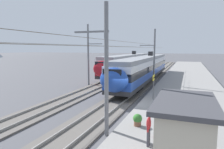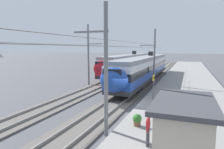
% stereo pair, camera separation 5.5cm
% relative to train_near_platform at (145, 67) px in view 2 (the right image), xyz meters
% --- Properties ---
extents(ground_plane, '(400.00, 400.00, 0.00)m').
position_rel_train_near_platform_xyz_m(ground_plane, '(-13.27, -1.49, -2.23)').
color(ground_plane, '#4C4C51').
extents(platform_slab, '(120.00, 7.91, 0.38)m').
position_rel_train_near_platform_xyz_m(platform_slab, '(-13.27, -6.22, -2.03)').
color(platform_slab, gray).
rests_on(platform_slab, ground).
extents(track_near, '(120.00, 3.00, 0.28)m').
position_rel_train_near_platform_xyz_m(track_near, '(-13.27, -0.00, -2.16)').
color(track_near, '#5B5651').
rests_on(track_near, ground).
extents(track_far, '(120.00, 3.00, 0.28)m').
position_rel_train_near_platform_xyz_m(track_far, '(-13.27, 4.86, -2.16)').
color(track_far, '#5B5651').
rests_on(track_far, ground).
extents(train_near_platform, '(28.34, 2.88, 4.27)m').
position_rel_train_near_platform_xyz_m(train_near_platform, '(0.00, 0.00, 0.00)').
color(train_near_platform, '#2D2D30').
rests_on(train_near_platform, track_near).
extents(train_far_track, '(26.56, 2.95, 4.27)m').
position_rel_train_near_platform_xyz_m(train_far_track, '(7.69, 4.86, -0.00)').
color(train_far_track, '#2D2D30').
rests_on(train_far_track, track_far).
extents(catenary_mast_west, '(47.61, 2.13, 7.55)m').
position_rel_train_near_platform_xyz_m(catenary_mast_west, '(-19.57, -1.69, 1.76)').
color(catenary_mast_west, slate).
rests_on(catenary_mast_west, ground).
extents(catenary_mast_mid, '(47.61, 2.13, 7.60)m').
position_rel_train_near_platform_xyz_m(catenary_mast_mid, '(-2.99, -1.69, 1.72)').
color(catenary_mast_mid, slate).
rests_on(catenary_mast_mid, ground).
extents(catenary_mast_far_side, '(47.61, 2.25, 8.31)m').
position_rel_train_near_platform_xyz_m(catenary_mast_far_side, '(-5.21, 6.67, 2.06)').
color(catenary_mast_far_side, slate).
rests_on(catenary_mast_far_side, ground).
extents(platform_sign, '(0.70, 0.08, 2.28)m').
position_rel_train_near_platform_xyz_m(platform_sign, '(-11.71, -3.22, -0.17)').
color(platform_sign, '#59595B').
rests_on(platform_sign, platform_slab).
extents(passenger_walking, '(0.53, 0.22, 1.69)m').
position_rel_train_near_platform_xyz_m(passenger_walking, '(-20.72, -4.48, -0.90)').
color(passenger_walking, '#383842').
rests_on(passenger_walking, platform_slab).
extents(handbag_beside_passenger, '(0.32, 0.18, 0.36)m').
position_rel_train_near_platform_xyz_m(handbag_beside_passenger, '(-19.55, -4.73, -1.72)').
color(handbag_beside_passenger, maroon).
rests_on(handbag_beside_passenger, platform_slab).
extents(potted_plant_platform_edge, '(0.55, 0.55, 0.74)m').
position_rel_train_near_platform_xyz_m(potted_plant_platform_edge, '(-18.41, -3.38, -1.44)').
color(potted_plant_platform_edge, brown).
rests_on(potted_plant_platform_edge, platform_slab).
extents(platform_shelter, '(3.75, 2.14, 2.81)m').
position_rel_train_near_platform_xyz_m(platform_shelter, '(-22.30, -6.08, -0.41)').
color(platform_shelter, '#B7AD99').
rests_on(platform_shelter, platform_slab).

